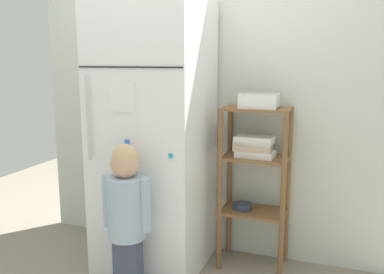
{
  "coord_description": "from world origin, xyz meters",
  "views": [
    {
      "loc": [
        0.89,
        -2.47,
        1.43
      ],
      "look_at": [
        0.0,
        0.02,
        0.94
      ],
      "focal_mm": 38.12,
      "sensor_mm": 36.0,
      "label": 1
    }
  ],
  "objects_px": {
    "pantry_shelf_unit": "(254,166)",
    "refrigerator": "(154,137)",
    "child_standing": "(127,207)",
    "fruit_bin": "(259,102)"
  },
  "relations": [
    {
      "from": "pantry_shelf_unit",
      "to": "refrigerator",
      "type": "bearing_deg",
      "value": -164.04
    },
    {
      "from": "child_standing",
      "to": "fruit_bin",
      "type": "xyz_separation_m",
      "value": [
        0.65,
        0.64,
        0.58
      ]
    },
    {
      "from": "refrigerator",
      "to": "child_standing",
      "type": "height_order",
      "value": "refrigerator"
    },
    {
      "from": "pantry_shelf_unit",
      "to": "child_standing",
      "type": "bearing_deg",
      "value": -133.34
    },
    {
      "from": "fruit_bin",
      "to": "refrigerator",
      "type": "bearing_deg",
      "value": -166.59
    },
    {
      "from": "child_standing",
      "to": "refrigerator",
      "type": "bearing_deg",
      "value": 93.89
    },
    {
      "from": "refrigerator",
      "to": "fruit_bin",
      "type": "relative_size",
      "value": 7.39
    },
    {
      "from": "pantry_shelf_unit",
      "to": "fruit_bin",
      "type": "height_order",
      "value": "fruit_bin"
    },
    {
      "from": "pantry_shelf_unit",
      "to": "fruit_bin",
      "type": "bearing_deg",
      "value": -49.18
    },
    {
      "from": "pantry_shelf_unit",
      "to": "fruit_bin",
      "type": "xyz_separation_m",
      "value": [
        0.02,
        -0.03,
        0.44
      ]
    }
  ]
}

